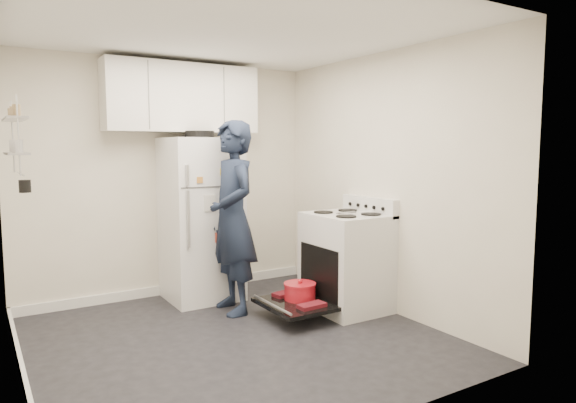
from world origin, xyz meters
TOP-DOWN VIEW (x-y plane):
  - room at (-0.03, 0.03)m, footprint 3.21×3.21m
  - electric_range at (1.26, 0.15)m, footprint 0.66×0.76m
  - open_oven_door at (0.72, 0.18)m, footprint 0.55×0.70m
  - refrigerator at (0.21, 1.25)m, footprint 0.72×0.74m
  - upper_cabinets at (0.10, 1.43)m, footprint 1.60×0.33m
  - wall_shelf_rack at (-1.52, 0.49)m, footprint 0.14×0.60m
  - person at (0.30, 0.67)m, footprint 0.48×0.70m

SIDE VIEW (x-z plane):
  - open_oven_door at x=0.72m, z-range 0.08..0.31m
  - electric_range at x=1.26m, z-range -0.08..1.02m
  - refrigerator at x=0.21m, z-range -0.03..1.73m
  - person at x=0.30m, z-range 0.00..1.85m
  - room at x=-0.03m, z-range -0.05..2.46m
  - wall_shelf_rack at x=-1.52m, z-range 1.37..1.98m
  - upper_cabinets at x=0.10m, z-range 1.75..2.45m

